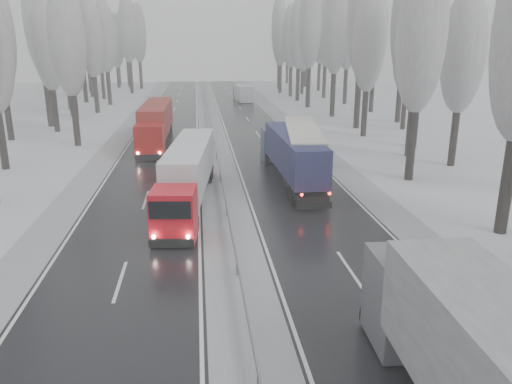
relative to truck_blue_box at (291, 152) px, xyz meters
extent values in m
cube|color=black|center=(-0.08, 2.24, -2.20)|extent=(7.50, 200.00, 0.03)
cube|color=black|center=(-10.58, 2.24, -2.20)|extent=(7.50, 200.00, 0.03)
cube|color=#A9ACB1|center=(-5.33, 2.24, -2.20)|extent=(3.00, 200.00, 0.04)
cube|color=#A9ACB1|center=(4.87, 2.24, -2.20)|extent=(2.40, 200.00, 0.04)
cube|color=#A9ACB1|center=(-15.53, 2.24, -2.20)|extent=(2.40, 200.00, 0.04)
cube|color=slate|center=(-5.33, 2.24, -1.62)|extent=(0.06, 200.00, 0.32)
cube|color=slate|center=(-5.33, 0.24, -1.92)|extent=(0.12, 0.12, 0.60)
cube|color=slate|center=(-5.33, 32.24, -1.92)|extent=(0.12, 0.12, 0.60)
cylinder|color=black|center=(9.71, -12.09, 0.58)|extent=(0.68, 0.68, 5.60)
cylinder|color=black|center=(9.18, -0.73, 0.59)|extent=(0.68, 0.68, 5.62)
ellipsoid|color=gray|center=(9.18, -0.73, 8.62)|extent=(3.60, 3.60, 11.48)
cylinder|color=black|center=(14.69, 3.27, 0.25)|extent=(0.64, 0.64, 4.94)
ellipsoid|color=gray|center=(14.69, 3.27, 7.31)|extent=(3.60, 3.60, 10.09)
cylinder|color=black|center=(12.57, 7.40, 0.44)|extent=(0.66, 0.66, 5.32)
ellipsoid|color=gray|center=(12.57, 7.40, 8.05)|extent=(3.60, 3.60, 10.88)
cylinder|color=black|center=(14.80, 11.40, 0.94)|extent=(0.72, 0.72, 6.31)
ellipsoid|color=gray|center=(14.80, 11.40, 9.95)|extent=(3.60, 3.60, 12.90)
cylinder|color=black|center=(11.69, 17.84, 0.47)|extent=(0.67, 0.67, 5.38)
ellipsoid|color=gray|center=(11.69, 17.84, 8.15)|extent=(3.60, 3.60, 10.98)
cylinder|color=black|center=(17.98, 21.84, 0.08)|extent=(0.62, 0.62, 4.59)
ellipsoid|color=gray|center=(17.98, 21.84, 6.64)|extent=(3.60, 3.60, 9.39)
cylinder|color=black|center=(12.57, 23.26, 1.25)|extent=(0.76, 0.76, 6.95)
ellipsoid|color=gray|center=(12.57, 23.26, 11.18)|extent=(3.60, 3.60, 14.19)
cylinder|color=black|center=(19.49, 27.26, 1.08)|extent=(0.74, 0.74, 6.59)
ellipsoid|color=gray|center=(19.49, 27.26, 10.49)|extent=(3.60, 3.60, 13.46)
cylinder|color=black|center=(12.24, 33.51, 0.96)|extent=(0.72, 0.72, 6.37)
ellipsoid|color=gray|center=(12.24, 33.51, 10.06)|extent=(3.60, 3.60, 13.01)
cylinder|color=black|center=(19.39, 37.51, 0.77)|extent=(0.70, 0.70, 5.97)
ellipsoid|color=gray|center=(19.39, 37.51, 9.30)|extent=(3.60, 3.60, 12.20)
cylinder|color=black|center=(11.01, 44.19, 1.11)|extent=(0.74, 0.74, 6.65)
ellipsoid|color=gray|center=(11.01, 44.19, 10.61)|extent=(3.60, 3.60, 13.59)
cylinder|color=black|center=(18.38, 48.19, 0.85)|extent=(0.71, 0.71, 6.14)
ellipsoid|color=gray|center=(18.38, 48.19, 9.62)|extent=(3.60, 3.60, 12.54)
cylinder|color=black|center=(11.24, 53.94, 0.81)|extent=(0.71, 0.71, 6.05)
ellipsoid|color=gray|center=(11.24, 53.94, 9.46)|extent=(3.60, 3.60, 12.37)
cylinder|color=black|center=(17.15, 57.94, 0.93)|extent=(0.72, 0.72, 6.30)
ellipsoid|color=gray|center=(17.15, 57.94, 9.93)|extent=(3.60, 3.60, 12.87)
cylinder|color=black|center=(11.30, 61.45, 0.72)|extent=(0.70, 0.70, 5.88)
ellipsoid|color=gray|center=(11.30, 61.45, 9.11)|extent=(3.60, 3.60, 12.00)
cylinder|color=black|center=(14.44, 65.45, 0.21)|extent=(0.64, 0.64, 4.86)
ellipsoid|color=gray|center=(14.44, 65.45, 7.15)|extent=(3.60, 3.60, 9.92)
cylinder|color=black|center=(10.41, 68.55, 0.77)|extent=(0.70, 0.70, 5.98)
ellipsoid|color=gray|center=(10.41, 68.55, 9.31)|extent=(3.60, 3.60, 12.21)
cylinder|color=black|center=(19.62, 72.55, 0.87)|extent=(0.71, 0.71, 6.19)
ellipsoid|color=gray|center=(19.62, 72.55, 9.71)|extent=(3.60, 3.60, 12.64)
cylinder|color=black|center=(11.71, 78.40, 1.21)|extent=(0.75, 0.75, 6.86)
ellipsoid|color=gray|center=(11.71, 78.40, 11.01)|extent=(3.60, 3.60, 14.01)
cylinder|color=black|center=(18.69, 82.40, 0.55)|extent=(0.68, 0.68, 5.55)
ellipsoid|color=gray|center=(18.69, 82.40, 8.48)|extent=(3.60, 3.60, 11.33)
cylinder|color=black|center=(13.40, 88.96, 0.83)|extent=(0.71, 0.71, 6.09)
ellipsoid|color=gray|center=(13.40, 88.96, 9.53)|extent=(3.60, 3.60, 12.45)
cylinder|color=black|center=(16.22, 92.96, 0.52)|extent=(0.67, 0.67, 5.49)
ellipsoid|color=gray|center=(16.22, 92.96, 8.36)|extent=(3.60, 3.60, 11.21)
cylinder|color=black|center=(-23.08, 6.44, 0.30)|extent=(0.65, 0.65, 5.03)
cylinder|color=black|center=(-19.27, 15.97, 0.50)|extent=(0.67, 0.67, 5.44)
ellipsoid|color=gray|center=(-19.27, 15.97, 8.27)|extent=(3.60, 3.60, 11.11)
cylinder|color=black|center=(-27.18, 19.97, 0.64)|extent=(0.69, 0.69, 5.72)
cylinder|color=black|center=(-23.59, 24.95, 0.39)|extent=(0.66, 0.66, 5.23)
ellipsoid|color=gray|center=(-23.59, 24.95, 7.86)|extent=(3.60, 3.60, 10.68)
cylinder|color=black|center=(-25.38, 28.95, 1.08)|extent=(0.74, 0.74, 6.60)
ellipsoid|color=gray|center=(-25.38, 28.95, 10.52)|extent=(3.60, 3.60, 13.49)
cylinder|color=black|center=(-23.48, 34.59, 0.36)|extent=(0.65, 0.65, 5.16)
ellipsoid|color=gray|center=(-23.48, 34.59, 7.73)|extent=(3.60, 3.60, 10.54)
cylinder|color=black|center=(-24.87, 38.59, 0.68)|extent=(0.69, 0.69, 5.79)
ellipsoid|color=gray|center=(-24.87, 38.59, 8.96)|extent=(3.60, 3.60, 11.84)
cylinder|color=black|center=(-21.91, 41.35, 0.60)|extent=(0.68, 0.68, 5.64)
ellipsoid|color=gray|center=(-21.91, 41.35, 8.67)|extent=(3.60, 3.60, 11.53)
cylinder|color=black|center=(-26.75, 45.35, 1.06)|extent=(0.73, 0.73, 6.56)
ellipsoid|color=gray|center=(-26.75, 45.35, 10.43)|extent=(3.60, 3.60, 13.40)
cylinder|color=black|center=(-21.65, 51.43, 0.68)|extent=(0.69, 0.69, 5.79)
ellipsoid|color=gray|center=(-21.65, 51.43, 8.95)|extent=(3.60, 3.60, 11.84)
cylinder|color=black|center=(-26.41, 55.43, 1.10)|extent=(0.74, 0.74, 6.65)
ellipsoid|color=gray|center=(-26.41, 55.43, 10.60)|extent=(3.60, 3.60, 13.58)
cylinder|color=black|center=(-24.26, 60.77, 0.34)|extent=(0.65, 0.65, 5.12)
ellipsoid|color=gray|center=(-24.26, 60.77, 7.66)|extent=(3.60, 3.60, 10.46)
cylinder|color=black|center=(-27.14, 64.77, 0.70)|extent=(0.69, 0.69, 5.84)
ellipsoid|color=gray|center=(-27.14, 64.77, 9.04)|extent=(3.60, 3.60, 11.92)
cylinder|color=black|center=(-20.40, 71.57, 1.12)|extent=(0.74, 0.74, 6.67)
ellipsoid|color=gray|center=(-20.40, 71.57, 10.65)|extent=(3.60, 3.60, 13.63)
cylinder|color=black|center=(-29.53, 75.57, 0.93)|extent=(0.72, 0.72, 6.31)
ellipsoid|color=gray|center=(-29.53, 75.57, 9.94)|extent=(3.60, 3.60, 12.88)
cylinder|color=black|center=(-19.38, 80.96, 0.92)|extent=(0.72, 0.72, 6.29)
ellipsoid|color=gray|center=(-19.38, 80.96, 9.91)|extent=(3.60, 3.60, 12.84)
cylinder|color=black|center=(-24.99, 84.96, 0.21)|extent=(0.64, 0.64, 4.86)
ellipsoid|color=gray|center=(-24.99, 84.96, 7.14)|extent=(3.60, 3.60, 9.92)
cylinder|color=black|center=(-22.89, 87.55, 1.09)|extent=(0.74, 0.74, 6.63)
ellipsoid|color=gray|center=(-22.89, 87.55, 10.56)|extent=(3.60, 3.60, 13.54)
cylinder|color=black|center=(-25.66, 91.55, 0.67)|extent=(0.69, 0.69, 5.79)
ellipsoid|color=gray|center=(-25.66, 91.55, 8.94)|extent=(3.60, 3.60, 11.82)
cube|color=#504F55|center=(0.19, -21.44, -0.47)|extent=(2.75, 2.86, 3.19)
cube|color=black|center=(0.24, -20.11, 0.28)|extent=(2.45, 0.19, 1.06)
cube|color=black|center=(0.24, -20.00, -1.74)|extent=(2.66, 0.25, 0.53)
cylinder|color=black|center=(-0.96, -22.25, -1.67)|extent=(0.41, 1.12, 1.11)
cylinder|color=black|center=(1.27, -22.32, -1.67)|extent=(0.41, 1.12, 1.11)
sphere|color=white|center=(-0.77, -19.93, -1.32)|extent=(0.23, 0.23, 0.23)
sphere|color=white|center=(1.25, -20.00, -1.32)|extent=(0.23, 0.23, 0.23)
cube|color=navy|center=(-0.12, 6.21, -0.69)|extent=(2.37, 2.46, 2.78)
cube|color=black|center=(-0.15, 7.37, -0.04)|extent=(2.13, 0.14, 0.93)
cube|color=black|center=(-0.15, 7.46, -1.80)|extent=(2.32, 0.19, 0.46)
cube|color=#16153B|center=(0.02, -1.02, 0.28)|extent=(2.61, 12.10, 2.60)
cube|color=black|center=(0.14, -7.10, -1.71)|extent=(2.14, 0.15, 0.42)
cube|color=black|center=(0.09, -4.36, -1.52)|extent=(2.14, 5.14, 0.42)
cube|color=black|center=(0.13, -6.59, -1.89)|extent=(2.13, 0.10, 0.56)
cylinder|color=black|center=(-1.08, 5.45, -1.74)|extent=(0.34, 0.97, 0.96)
cylinder|color=black|center=(0.86, 5.49, -1.74)|extent=(0.34, 0.97, 0.96)
cylinder|color=black|center=(-0.88, -4.75, -1.74)|extent=(0.34, 0.97, 0.96)
cylinder|color=black|center=(1.07, -4.71, -1.74)|extent=(0.34, 0.97, 0.96)
cylinder|color=black|center=(-0.85, -5.96, -1.74)|extent=(0.34, 0.97, 0.96)
cylinder|color=black|center=(1.09, -5.92, -1.74)|extent=(0.34, 0.97, 0.96)
sphere|color=#FF0C05|center=(-0.74, -7.18, -0.97)|extent=(0.19, 0.19, 0.19)
sphere|color=#FF0C05|center=(1.03, -7.15, -0.97)|extent=(0.19, 0.19, 0.19)
sphere|color=white|center=(-1.03, 7.47, -1.43)|extent=(0.20, 0.20, 0.20)
sphere|color=white|center=(0.73, 7.51, -1.43)|extent=(0.20, 0.20, 0.20)
cube|color=#9C988A|center=(2.08, 8.37, -0.64)|extent=(2.69, 2.78, 2.86)
cube|color=black|center=(2.24, 9.55, 0.02)|extent=(2.19, 0.38, 0.95)
cube|color=black|center=(2.25, 9.65, -1.79)|extent=(2.39, 0.46, 0.48)
cube|color=beige|center=(1.10, 0.99, 0.36)|extent=(4.05, 12.63, 2.67)
cube|color=black|center=(0.28, -5.21, -1.69)|extent=(2.19, 0.40, 0.43)
cube|color=black|center=(0.65, -2.42, -1.50)|extent=(2.77, 5.48, 0.43)
cube|color=black|center=(0.35, -4.69, -1.89)|extent=(2.18, 0.35, 0.57)
cylinder|color=black|center=(0.99, 7.74, -1.72)|extent=(0.46, 1.03, 0.99)
cylinder|color=black|center=(2.97, 7.48, -1.72)|extent=(0.46, 1.03, 0.99)
cylinder|color=black|center=(-0.40, -2.67, -1.72)|extent=(0.46, 1.03, 0.99)
cylinder|color=black|center=(1.59, -2.93, -1.72)|extent=(0.46, 1.03, 0.99)
cylinder|color=black|center=(-0.56, -3.90, -1.72)|extent=(0.46, 1.03, 0.99)
cylinder|color=black|center=(1.43, -4.16, -1.72)|extent=(0.46, 1.03, 0.99)
sphere|color=#FF0C05|center=(-0.63, -5.16, -0.93)|extent=(0.19, 0.19, 0.19)
sphere|color=#FF0C05|center=(1.17, -5.40, -0.93)|extent=(0.19, 0.19, 0.19)
sphere|color=white|center=(1.36, 9.80, -1.41)|extent=(0.21, 0.21, 0.21)
sphere|color=white|center=(3.15, 9.56, -1.41)|extent=(0.21, 0.21, 0.21)
cube|color=silver|center=(1.29, 52.76, -0.66)|extent=(2.92, 6.44, 2.71)
cube|color=#606060|center=(0.97, 56.50, -0.92)|extent=(2.55, 2.08, 2.40)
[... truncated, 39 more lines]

